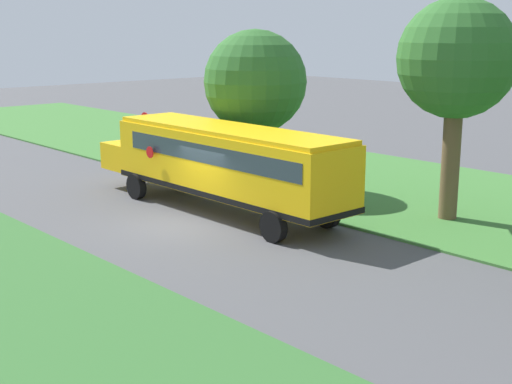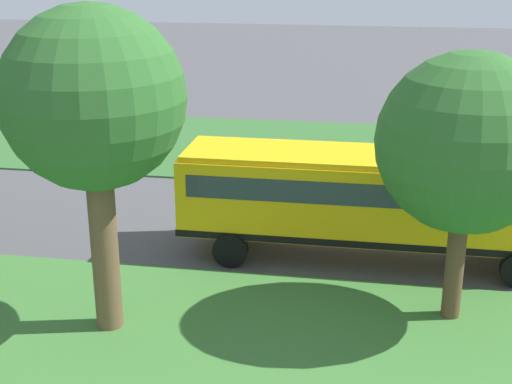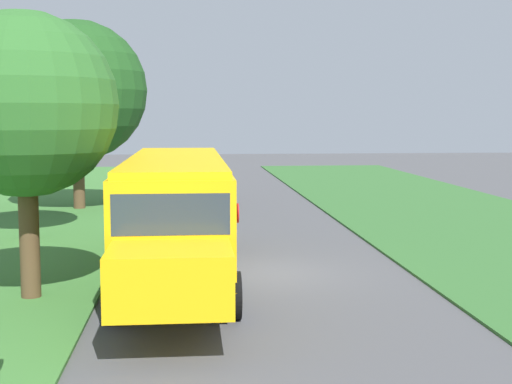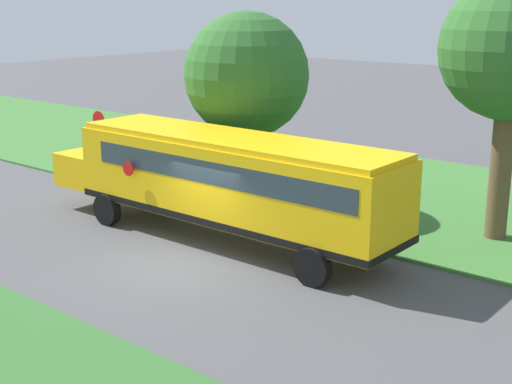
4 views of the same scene
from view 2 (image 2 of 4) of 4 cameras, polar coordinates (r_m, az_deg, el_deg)
name	(u,v)px [view 2 (image 2 of 4)]	position (r m, az deg, el deg)	size (l,w,h in m)	color
ground_plane	(361,228)	(23.37, 8.37, -2.89)	(120.00, 120.00, 0.00)	#4C4C4F
grass_far_side	(366,151)	(31.88, 8.81, 3.23)	(10.00, 80.00, 0.07)	#33662D
school_bus	(375,196)	(20.59, 9.47, -0.32)	(2.85, 12.42, 3.16)	yellow
oak_tree_beside_bus	(462,145)	(16.90, 16.12, 3.63)	(4.17, 4.17, 6.57)	brown
oak_tree_roadside_mid	(89,101)	(15.73, -13.25, 7.13)	(4.05, 4.05, 7.62)	brown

